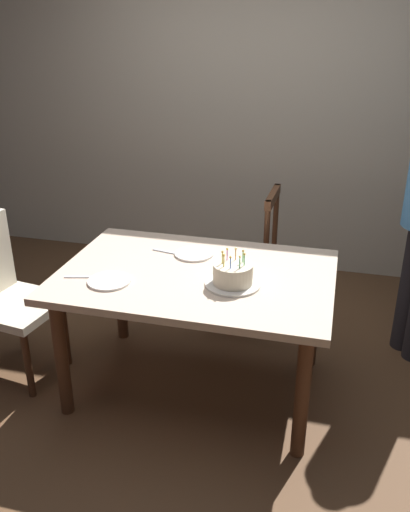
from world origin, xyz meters
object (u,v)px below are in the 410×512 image
dining_table (196,288)px  chair_upholstered (4,291)px  plate_near_celebrant (109,281)px  plate_far_side (194,254)px  chair_spindle_back (244,260)px  birthday_cake (233,275)px

dining_table → chair_upholstered: chair_upholstered is taller
plate_near_celebrant → plate_far_side: bearing=53.7°
plate_near_celebrant → chair_spindle_back: chair_spindle_back is taller
dining_table → chair_spindle_back: 0.84m
chair_upholstered → plate_far_side: bearing=18.1°
birthday_cake → plate_far_side: birthday_cake is taller
plate_near_celebrant → chair_upholstered: bearing=171.8°
chair_upholstered → birthday_cake: bearing=1.1°
birthday_cake → chair_upholstered: 1.35m
birthday_cake → chair_upholstered: (-1.32, -0.02, -0.25)m
birthday_cake → chair_spindle_back: (-0.10, 0.90, -0.32)m
plate_near_celebrant → chair_upholstered: (-0.71, 0.10, -0.20)m
birthday_cake → plate_near_celebrant: birthday_cake is taller
plate_far_side → chair_spindle_back: bearing=72.3°
dining_table → plate_near_celebrant: (-0.40, -0.22, 0.10)m
plate_near_celebrant → plate_far_side: size_ratio=1.00×
dining_table → birthday_cake: bearing=-23.2°
chair_spindle_back → plate_far_side: bearing=-107.7°
chair_spindle_back → dining_table: bearing=-98.1°
dining_table → plate_far_side: 0.25m
chair_spindle_back → plate_near_celebrant: bearing=-116.4°
plate_far_side → chair_upholstered: chair_upholstered is taller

